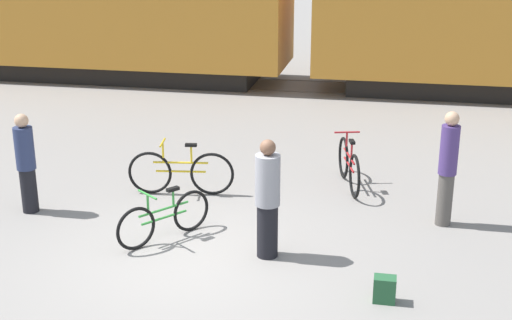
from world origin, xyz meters
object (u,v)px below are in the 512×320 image
(bicycle_green, at_px, (164,218))
(person_in_grey, at_px, (268,199))
(backpack, at_px, (385,289))
(person_in_navy, at_px, (26,163))
(bicycle_yellow, at_px, (181,172))
(person_in_purple, at_px, (448,168))
(bicycle_maroon, at_px, (349,165))

(bicycle_green, height_order, person_in_grey, person_in_grey)
(backpack, bearing_deg, person_in_navy, 162.56)
(bicycle_yellow, xyz_separation_m, backpack, (3.58, -3.04, -0.23))
(bicycle_green, distance_m, person_in_purple, 4.39)
(person_in_grey, height_order, person_in_purple, person_in_purple)
(bicycle_maroon, height_order, backpack, bicycle_maroon)
(bicycle_maroon, xyz_separation_m, bicycle_yellow, (-2.83, -0.92, -0.00))
(bicycle_yellow, xyz_separation_m, person_in_purple, (4.42, -0.45, 0.55))
(bicycle_maroon, xyz_separation_m, person_in_purple, (1.59, -1.37, 0.55))
(bicycle_yellow, distance_m, backpack, 4.70)
(person_in_purple, distance_m, backpack, 2.84)
(backpack, bearing_deg, bicycle_yellow, 139.61)
(bicycle_green, xyz_separation_m, person_in_navy, (-2.51, 0.61, 0.49))
(person_in_purple, relative_size, person_in_navy, 1.11)
(backpack, bearing_deg, bicycle_maroon, 100.65)
(person_in_purple, bearing_deg, backpack, 117.29)
(person_in_navy, relative_size, backpack, 4.88)
(person_in_navy, distance_m, backpack, 6.10)
(person_in_grey, bearing_deg, bicycle_yellow, -161.96)
(bicycle_maroon, relative_size, backpack, 5.07)
(person_in_grey, bearing_deg, person_in_purple, 98.26)
(person_in_grey, xyz_separation_m, person_in_purple, (2.52, 1.62, 0.08))
(person_in_navy, bearing_deg, person_in_purple, -158.50)
(person_in_grey, bearing_deg, bicycle_maroon, 138.18)
(bicycle_green, distance_m, backpack, 3.50)
(bicycle_green, xyz_separation_m, bicycle_maroon, (2.53, 2.76, 0.05))
(bicycle_maroon, distance_m, person_in_navy, 5.50)
(bicycle_maroon, bearing_deg, person_in_purple, -40.74)
(bicycle_green, xyz_separation_m, person_in_purple, (4.12, 1.39, 0.60))
(person_in_navy, xyz_separation_m, backpack, (5.79, -1.82, -0.67))
(bicycle_green, height_order, bicycle_maroon, bicycle_maroon)
(bicycle_yellow, relative_size, person_in_purple, 1.00)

